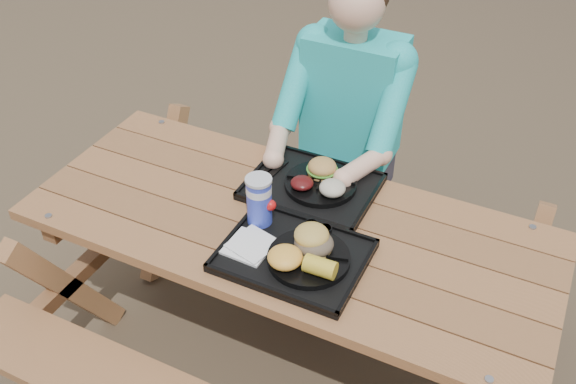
% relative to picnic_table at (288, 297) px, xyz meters
% --- Properties ---
extents(ground, '(60.00, 60.00, 0.00)m').
position_rel_picnic_table_xyz_m(ground, '(0.00, 0.00, -0.38)').
color(ground, '#999999').
rests_on(ground, ground).
extents(picnic_table, '(1.80, 1.49, 0.75)m').
position_rel_picnic_table_xyz_m(picnic_table, '(0.00, 0.00, 0.00)').
color(picnic_table, '#999999').
rests_on(picnic_table, ground).
extents(tray_near, '(0.45, 0.35, 0.02)m').
position_rel_picnic_table_xyz_m(tray_near, '(0.09, -0.15, 0.39)').
color(tray_near, black).
rests_on(tray_near, picnic_table).
extents(tray_far, '(0.45, 0.35, 0.02)m').
position_rel_picnic_table_xyz_m(tray_far, '(-0.00, 0.20, 0.39)').
color(tray_far, black).
rests_on(tray_far, picnic_table).
extents(plate_near, '(0.26, 0.26, 0.02)m').
position_rel_picnic_table_xyz_m(plate_near, '(0.15, -0.16, 0.41)').
color(plate_near, black).
rests_on(plate_near, tray_near).
extents(plate_far, '(0.26, 0.26, 0.02)m').
position_rel_picnic_table_xyz_m(plate_far, '(0.03, 0.21, 0.41)').
color(plate_far, black).
rests_on(plate_far, tray_far).
extents(napkin_stack, '(0.14, 0.14, 0.02)m').
position_rel_picnic_table_xyz_m(napkin_stack, '(-0.05, -0.19, 0.40)').
color(napkin_stack, white).
rests_on(napkin_stack, tray_near).
extents(soda_cup, '(0.08, 0.08, 0.17)m').
position_rel_picnic_table_xyz_m(soda_cup, '(-0.08, -0.06, 0.48)').
color(soda_cup, '#192CBE').
rests_on(soda_cup, tray_near).
extents(condiment_bbq, '(0.05, 0.05, 0.03)m').
position_rel_picnic_table_xyz_m(condiment_bbq, '(0.10, -0.02, 0.41)').
color(condiment_bbq, black).
rests_on(condiment_bbq, tray_near).
extents(condiment_mustard, '(0.05, 0.05, 0.03)m').
position_rel_picnic_table_xyz_m(condiment_mustard, '(0.14, -0.02, 0.41)').
color(condiment_mustard, yellow).
rests_on(condiment_mustard, tray_near).
extents(sandwich, '(0.12, 0.12, 0.12)m').
position_rel_picnic_table_xyz_m(sandwich, '(0.15, -0.12, 0.48)').
color(sandwich, gold).
rests_on(sandwich, plate_near).
extents(mac_cheese, '(0.11, 0.11, 0.05)m').
position_rel_picnic_table_xyz_m(mac_cheese, '(0.10, -0.22, 0.44)').
color(mac_cheese, '#FFBC43').
rests_on(mac_cheese, plate_near).
extents(corn_cob, '(0.10, 0.10, 0.06)m').
position_rel_picnic_table_xyz_m(corn_cob, '(0.21, -0.21, 0.44)').
color(corn_cob, yellow).
rests_on(corn_cob, plate_near).
extents(cutlery_far, '(0.05, 0.18, 0.01)m').
position_rel_picnic_table_xyz_m(cutlery_far, '(-0.16, 0.20, 0.40)').
color(cutlery_far, black).
rests_on(cutlery_far, tray_far).
extents(burger, '(0.11, 0.11, 0.09)m').
position_rel_picnic_table_xyz_m(burger, '(0.01, 0.25, 0.46)').
color(burger, '#BE8943').
rests_on(burger, plate_far).
extents(baked_beans, '(0.08, 0.08, 0.04)m').
position_rel_picnic_table_xyz_m(baked_beans, '(-0.02, 0.15, 0.43)').
color(baked_beans, '#501010').
rests_on(baked_beans, plate_far).
extents(potato_salad, '(0.09, 0.09, 0.05)m').
position_rel_picnic_table_xyz_m(potato_salad, '(0.09, 0.16, 0.44)').
color(potato_salad, beige).
rests_on(potato_salad, plate_far).
extents(diner, '(0.48, 0.84, 1.28)m').
position_rel_picnic_table_xyz_m(diner, '(-0.04, 0.67, 0.27)').
color(diner, '#1DBBCD').
rests_on(diner, ground).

